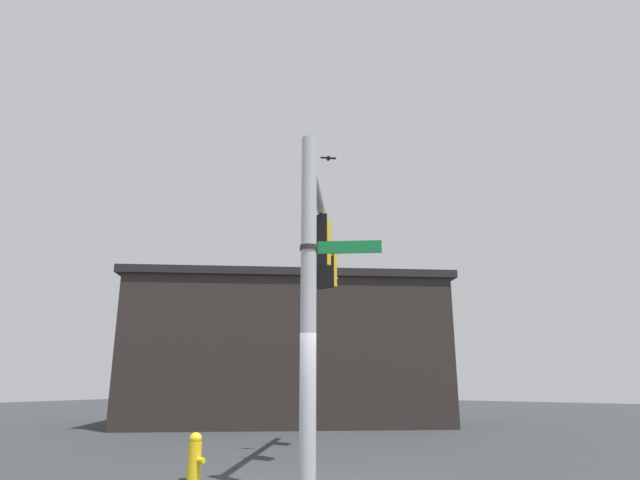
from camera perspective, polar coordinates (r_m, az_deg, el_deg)
signal_pole at (r=8.90m, az=-1.28°, el=-6.76°), size 0.27×0.27×6.06m
mast_arm at (r=12.76m, az=0.33°, el=2.40°), size 3.37×6.05×0.19m
traffic_light_nearest_pole at (r=11.89m, az=0.14°, el=-0.26°), size 0.54×0.49×1.31m
traffic_light_mid_inner at (r=14.63m, az=1.00°, el=-3.08°), size 0.54×0.49×1.31m
street_name_sign at (r=9.05m, az=0.96°, el=-0.83°), size 1.28×0.78×0.22m
bird_flying at (r=13.73m, az=0.92°, el=8.94°), size 0.39×0.29×0.09m
storefront_building at (r=22.31m, az=-3.62°, el=-11.93°), size 13.84×12.60×5.89m
tree_by_storefront at (r=22.89m, az=-9.99°, el=-9.33°), size 2.84×2.84×5.42m
fire_hydrant at (r=10.42m, az=-13.55°, el=-22.03°), size 0.35×0.24×0.82m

